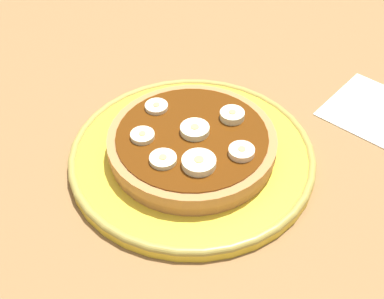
% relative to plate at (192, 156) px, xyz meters
% --- Properties ---
extents(ground_plane, '(1.40, 1.40, 0.03)m').
position_rel_plate_xyz_m(ground_plane, '(0.00, 0.00, -0.02)').
color(ground_plane, olive).
extents(plate, '(0.27, 0.27, 0.02)m').
position_rel_plate_xyz_m(plate, '(0.00, 0.00, 0.00)').
color(plate, yellow).
rests_on(plate, ground_plane).
extents(pancake_stack, '(0.18, 0.19, 0.03)m').
position_rel_plate_xyz_m(pancake_stack, '(-0.00, 0.00, 0.02)').
color(pancake_stack, '#B47641').
rests_on(pancake_stack, plate).
extents(banana_slice_0, '(0.03, 0.03, 0.01)m').
position_rel_plate_xyz_m(banana_slice_0, '(-0.01, 0.00, 0.03)').
color(banana_slice_0, '#EFF3C5').
rests_on(banana_slice_0, pancake_stack).
extents(banana_slice_1, '(0.03, 0.03, 0.01)m').
position_rel_plate_xyz_m(banana_slice_1, '(0.05, -0.01, 0.03)').
color(banana_slice_1, '#F3F1BF').
rests_on(banana_slice_1, pancake_stack).
extents(banana_slice_2, '(0.03, 0.03, 0.01)m').
position_rel_plate_xyz_m(banana_slice_2, '(0.03, -0.04, 0.03)').
color(banana_slice_2, '#F6ECBA').
rests_on(banana_slice_2, pancake_stack).
extents(banana_slice_3, '(0.03, 0.03, 0.01)m').
position_rel_plate_xyz_m(banana_slice_3, '(-0.02, -0.06, 0.03)').
color(banana_slice_3, '#F4E4BC').
rests_on(banana_slice_3, pancake_stack).
extents(banana_slice_4, '(0.03, 0.03, 0.01)m').
position_rel_plate_xyz_m(banana_slice_4, '(0.00, 0.06, 0.03)').
color(banana_slice_4, '#FCE1B4').
rests_on(banana_slice_4, pancake_stack).
extents(banana_slice_5, '(0.03, 0.03, 0.01)m').
position_rel_plate_xyz_m(banana_slice_5, '(-0.05, 0.02, 0.03)').
color(banana_slice_5, '#EDEABA').
rests_on(banana_slice_5, pancake_stack).
extents(banana_slice_6, '(0.04, 0.04, 0.01)m').
position_rel_plate_xyz_m(banana_slice_6, '(0.04, 0.03, 0.03)').
color(banana_slice_6, '#F7F0BE').
rests_on(banana_slice_6, pancake_stack).
extents(napkin, '(0.13, 0.13, 0.00)m').
position_rel_plate_xyz_m(napkin, '(-0.19, 0.16, -0.01)').
color(napkin, white).
rests_on(napkin, ground_plane).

